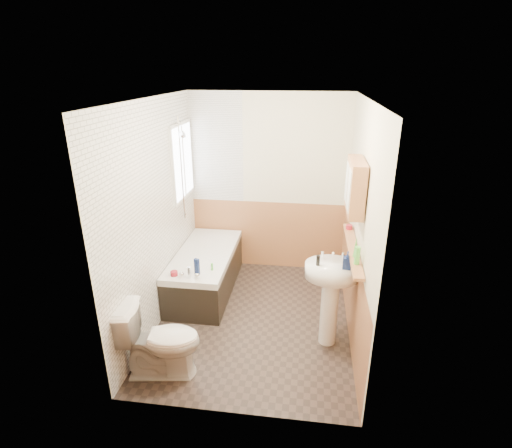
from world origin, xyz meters
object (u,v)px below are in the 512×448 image
object	(u,v)px
toilet	(160,340)
pine_shelf	(353,249)
sink	(331,288)
bathtub	(206,270)
medicine_cabinet	(355,187)

from	to	relation	value
toilet	pine_shelf	bearing A→B (deg)	-73.23
sink	bathtub	bearing A→B (deg)	141.14
pine_shelf	medicine_cabinet	bearing A→B (deg)	121.17
medicine_cabinet	bathtub	bearing A→B (deg)	158.30
pine_shelf	bathtub	bearing A→B (deg)	157.33
bathtub	toilet	size ratio (longest dim) A/B	2.05
bathtub	toilet	world-z (taller)	toilet
bathtub	sink	bearing A→B (deg)	-29.45
sink	pine_shelf	distance (m)	0.46
bathtub	toilet	bearing A→B (deg)	-91.09
toilet	bathtub	bearing A→B (deg)	-9.27
bathtub	sink	xyz separation A→B (m)	(1.57, -0.89, 0.38)
toilet	medicine_cabinet	size ratio (longest dim) A/B	1.32
bathtub	pine_shelf	distance (m)	2.07
bathtub	toilet	xyz separation A→B (m)	(-0.03, -1.58, 0.09)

